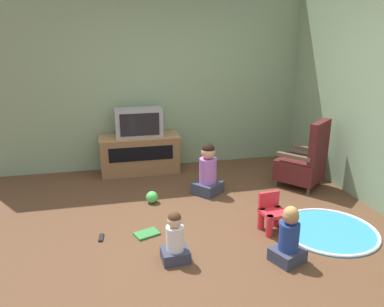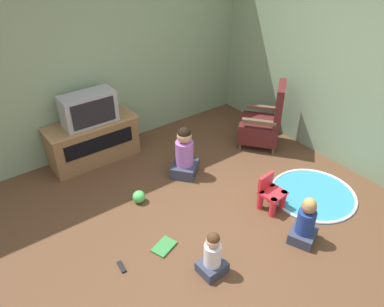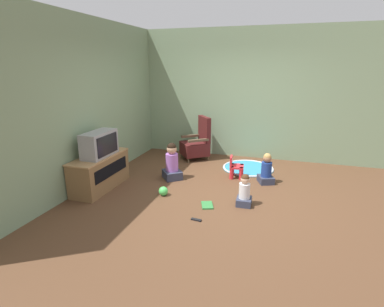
{
  "view_description": "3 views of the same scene",
  "coord_description": "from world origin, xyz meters",
  "px_view_note": "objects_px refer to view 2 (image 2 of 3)",
  "views": [
    {
      "loc": [
        -0.97,
        -3.5,
        2.05
      ],
      "look_at": [
        0.04,
        0.86,
        0.63
      ],
      "focal_mm": 35.0,
      "sensor_mm": 36.0,
      "label": 1
    },
    {
      "loc": [
        -2.03,
        -2.28,
        2.97
      ],
      "look_at": [
        0.01,
        0.49,
        0.71
      ],
      "focal_mm": 35.0,
      "sensor_mm": 36.0,
      "label": 2
    },
    {
      "loc": [
        -4.7,
        -0.95,
        2.08
      ],
      "look_at": [
        -0.02,
        0.53,
        0.63
      ],
      "focal_mm": 28.0,
      "sensor_mm": 36.0,
      "label": 3
    }
  ],
  "objects_px": {
    "child_watching_left": "(213,256)",
    "book": "(164,247)",
    "black_armchair": "(264,123)",
    "yellow_kid_chair": "(271,195)",
    "child_watching_center": "(184,154)",
    "toy_ball": "(139,197)",
    "child_watching_right": "(305,223)",
    "tv_cabinet": "(93,140)",
    "remote_control": "(122,267)",
    "television": "(89,109)"
  },
  "relations": [
    {
      "from": "remote_control",
      "to": "tv_cabinet",
      "type": "bearing_deg",
      "value": -11.15
    },
    {
      "from": "toy_ball",
      "to": "remote_control",
      "type": "relative_size",
      "value": 0.99
    },
    {
      "from": "tv_cabinet",
      "to": "yellow_kid_chair",
      "type": "distance_m",
      "value": 2.5
    },
    {
      "from": "child_watching_left",
      "to": "toy_ball",
      "type": "relative_size",
      "value": 3.3
    },
    {
      "from": "yellow_kid_chair",
      "to": "book",
      "type": "height_order",
      "value": "yellow_kid_chair"
    },
    {
      "from": "child_watching_right",
      "to": "book",
      "type": "height_order",
      "value": "child_watching_right"
    },
    {
      "from": "black_armchair",
      "to": "yellow_kid_chair",
      "type": "height_order",
      "value": "black_armchair"
    },
    {
      "from": "tv_cabinet",
      "to": "black_armchair",
      "type": "height_order",
      "value": "black_armchair"
    },
    {
      "from": "tv_cabinet",
      "to": "child_watching_right",
      "type": "height_order",
      "value": "tv_cabinet"
    },
    {
      "from": "remote_control",
      "to": "yellow_kid_chair",
      "type": "bearing_deg",
      "value": -91.22
    },
    {
      "from": "book",
      "to": "child_watching_right",
      "type": "bearing_deg",
      "value": -52.24
    },
    {
      "from": "television",
      "to": "remote_control",
      "type": "relative_size",
      "value": 4.52
    },
    {
      "from": "yellow_kid_chair",
      "to": "child_watching_left",
      "type": "xyz_separation_m",
      "value": [
        -1.14,
        -0.32,
        0.04
      ]
    },
    {
      "from": "child_watching_center",
      "to": "tv_cabinet",
      "type": "bearing_deg",
      "value": 89.0
    },
    {
      "from": "child_watching_left",
      "to": "yellow_kid_chair",
      "type": "bearing_deg",
      "value": 13.89
    },
    {
      "from": "yellow_kid_chair",
      "to": "toy_ball",
      "type": "distance_m",
      "value": 1.56
    },
    {
      "from": "child_watching_left",
      "to": "book",
      "type": "height_order",
      "value": "child_watching_left"
    },
    {
      "from": "child_watching_center",
      "to": "toy_ball",
      "type": "height_order",
      "value": "child_watching_center"
    },
    {
      "from": "child_watching_left",
      "to": "book",
      "type": "xyz_separation_m",
      "value": [
        -0.21,
        0.53,
        -0.21
      ]
    },
    {
      "from": "child_watching_left",
      "to": "toy_ball",
      "type": "bearing_deg",
      "value": 90.32
    },
    {
      "from": "yellow_kid_chair",
      "to": "child_watching_right",
      "type": "xyz_separation_m",
      "value": [
        -0.1,
        -0.58,
        0.06
      ]
    },
    {
      "from": "child_watching_left",
      "to": "remote_control",
      "type": "xyz_separation_m",
      "value": [
        -0.69,
        0.56,
        -0.21
      ]
    },
    {
      "from": "child_watching_right",
      "to": "tv_cabinet",
      "type": "bearing_deg",
      "value": 89.73
    },
    {
      "from": "tv_cabinet",
      "to": "toy_ball",
      "type": "xyz_separation_m",
      "value": [
        0.03,
        -1.17,
        -0.23
      ]
    },
    {
      "from": "television",
      "to": "child_watching_left",
      "type": "distance_m",
      "value": 2.53
    },
    {
      "from": "tv_cabinet",
      "to": "black_armchair",
      "type": "xyz_separation_m",
      "value": [
        2.17,
        -1.11,
        0.05
      ]
    },
    {
      "from": "tv_cabinet",
      "to": "toy_ball",
      "type": "distance_m",
      "value": 1.2
    },
    {
      "from": "child_watching_center",
      "to": "book",
      "type": "distance_m",
      "value": 1.36
    },
    {
      "from": "yellow_kid_chair",
      "to": "child_watching_right",
      "type": "bearing_deg",
      "value": -106.41
    },
    {
      "from": "black_armchair",
      "to": "yellow_kid_chair",
      "type": "distance_m",
      "value": 1.43
    },
    {
      "from": "television",
      "to": "book",
      "type": "bearing_deg",
      "value": -93.73
    },
    {
      "from": "child_watching_left",
      "to": "child_watching_right",
      "type": "relative_size",
      "value": 0.89
    },
    {
      "from": "yellow_kid_chair",
      "to": "toy_ball",
      "type": "xyz_separation_m",
      "value": [
        -1.19,
        1.0,
        -0.1
      ]
    },
    {
      "from": "child_watching_center",
      "to": "remote_control",
      "type": "distance_m",
      "value": 1.71
    },
    {
      "from": "television",
      "to": "yellow_kid_chair",
      "type": "height_order",
      "value": "television"
    },
    {
      "from": "remote_control",
      "to": "toy_ball",
      "type": "bearing_deg",
      "value": -33.69
    },
    {
      "from": "child_watching_right",
      "to": "toy_ball",
      "type": "bearing_deg",
      "value": 102.17
    },
    {
      "from": "child_watching_center",
      "to": "child_watching_right",
      "type": "height_order",
      "value": "child_watching_center"
    },
    {
      "from": "book",
      "to": "child_watching_center",
      "type": "bearing_deg",
      "value": 24.97
    },
    {
      "from": "book",
      "to": "remote_control",
      "type": "bearing_deg",
      "value": 156.12
    },
    {
      "from": "television",
      "to": "black_armchair",
      "type": "distance_m",
      "value": 2.46
    },
    {
      "from": "television",
      "to": "toy_ball",
      "type": "bearing_deg",
      "value": -88.36
    },
    {
      "from": "child_watching_center",
      "to": "book",
      "type": "xyz_separation_m",
      "value": [
        -0.94,
        -0.94,
        -0.29
      ]
    },
    {
      "from": "tv_cabinet",
      "to": "remote_control",
      "type": "distance_m",
      "value": 2.05
    },
    {
      "from": "black_armchair",
      "to": "child_watching_center",
      "type": "height_order",
      "value": "black_armchair"
    },
    {
      "from": "child_watching_right",
      "to": "book",
      "type": "bearing_deg",
      "value": 125.41
    },
    {
      "from": "toy_ball",
      "to": "book",
      "type": "height_order",
      "value": "toy_ball"
    },
    {
      "from": "child_watching_left",
      "to": "book",
      "type": "bearing_deg",
      "value": 109.7
    },
    {
      "from": "tv_cabinet",
      "to": "child_watching_center",
      "type": "height_order",
      "value": "child_watching_center"
    },
    {
      "from": "black_armchair",
      "to": "child_watching_center",
      "type": "relative_size",
      "value": 1.38
    }
  ]
}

